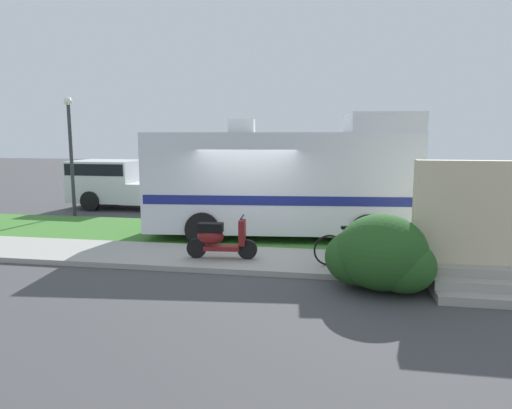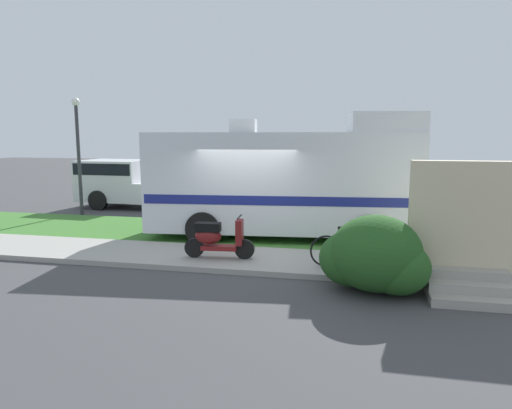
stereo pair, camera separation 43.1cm
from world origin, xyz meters
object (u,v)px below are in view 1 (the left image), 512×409
Objects in this scene: bottle_green at (421,263)px; bottle_spare at (445,256)px; pickup_truck_far at (265,180)px; motorhome_rv at (285,180)px; scooter at (219,238)px; pickup_truck_near at (129,183)px; bicycle at (355,248)px; street_lamp_post at (71,145)px.

bottle_spare is at bearing 46.75° from bottle_green.
pickup_truck_far reaches higher than bottle_green.
motorhome_rv is 3.30m from scooter.
bottle_green is at bearing -36.25° from pickup_truck_near.
pickup_truck_near reaches higher than scooter.
pickup_truck_near is (-8.42, 7.11, 0.49)m from bicycle.
bottle_spare is at bearing -31.99° from motorhome_rv.
scooter reaches higher than bicycle.
bicycle is at bearing -163.19° from bottle_spare.
scooter is 0.31× the size of pickup_truck_far.
scooter is at bearing 178.89° from bottle_green.
motorhome_rv is 7.82m from pickup_truck_near.
street_lamp_post is (-11.48, 4.45, 2.27)m from bottle_spare.
bottle_green is 0.87m from bottle_spare.
bottle_green is at bearing -25.05° from street_lamp_post.
bottle_green is (9.77, -7.16, -0.75)m from pickup_truck_near.
pickup_truck_far is at bearing 108.98° from bicycle.
bottle_green is (3.18, -3.00, -1.39)m from motorhome_rv.
scooter is 4.95m from bottle_spare.
bottle_spare is 12.52m from street_lamp_post.
pickup_truck_far is 11.33m from bottle_green.
scooter is 0.93× the size of bicycle.
scooter is at bearing 179.30° from bicycle.
pickup_truck_far is (-1.67, 7.22, -0.71)m from motorhome_rv.
pickup_truck_near reaches higher than bicycle.
bicycle is 0.30× the size of pickup_truck_near.
pickup_truck_near is (-6.58, 4.16, -0.64)m from motorhome_rv.
street_lamp_post is at bearing 164.82° from motorhome_rv.
bicycle reaches higher than bottle_green.
bottle_spare is at bearing -32.19° from pickup_truck_near.
pickup_truck_far is 17.51× the size of bottle_spare.
motorhome_rv is 3.65m from bicycle.
scooter is 0.28× the size of pickup_truck_near.
bicycle is (2.96, -0.04, -0.08)m from scooter.
bottle_green is at bearing -43.29° from motorhome_rv.
street_lamp_post is (-6.57, 5.00, 1.94)m from scooter.
motorhome_rv is at bearing -77.00° from pickup_truck_far.
street_lamp_post is at bearing 158.81° from bottle_spare.
pickup_truck_far is at bearing 93.03° from scooter.
scooter is 5.80× the size of bottle_green.
pickup_truck_near is at bearing -148.14° from pickup_truck_far.
motorhome_rv is 25.02× the size of bottle_spare.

